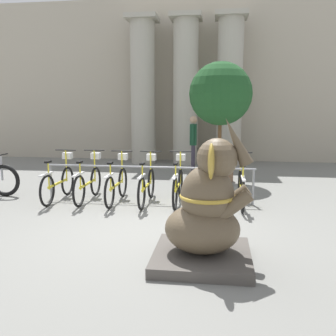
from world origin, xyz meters
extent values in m
plane|color=slate|center=(0.00, 0.00, 0.00)|extent=(60.00, 60.00, 0.00)
cube|color=#B2A893|center=(0.00, 8.60, 3.00)|extent=(20.00, 0.20, 6.00)
cylinder|color=#ADA899|center=(-1.53, 7.60, 2.50)|extent=(0.88, 0.88, 5.00)
cube|color=#ADA899|center=(-1.53, 7.60, 5.08)|extent=(1.10, 1.10, 0.16)
cylinder|color=#ADA899|center=(0.00, 7.60, 2.50)|extent=(0.88, 0.88, 5.00)
cube|color=#ADA899|center=(0.00, 7.60, 5.08)|extent=(1.10, 1.10, 0.16)
cylinder|color=#ADA899|center=(1.53, 7.60, 2.50)|extent=(0.88, 0.88, 5.00)
cube|color=#ADA899|center=(1.53, 7.60, 5.08)|extent=(1.10, 1.10, 0.16)
cylinder|color=gray|center=(-2.49, 1.95, 0.38)|extent=(0.05, 0.05, 0.75)
cylinder|color=gray|center=(1.93, 1.95, 0.38)|extent=(0.05, 0.05, 0.75)
cylinder|color=gray|center=(-0.28, 1.95, 0.75)|extent=(4.52, 0.04, 0.04)
torus|color=black|center=(-2.24, 2.28, 0.33)|extent=(0.05, 0.66, 0.66)
torus|color=black|center=(-2.24, 1.24, 0.33)|extent=(0.05, 0.66, 0.66)
cube|color=yellow|center=(-2.24, 1.76, 0.38)|extent=(0.04, 0.95, 0.04)
cube|color=silver|center=(-2.24, 1.24, 0.67)|extent=(0.06, 0.55, 0.03)
cylinder|color=yellow|center=(-2.24, 1.34, 0.61)|extent=(0.03, 0.03, 0.56)
cube|color=black|center=(-2.24, 1.34, 0.91)|extent=(0.08, 0.18, 0.04)
cylinder|color=yellow|center=(-2.24, 2.24, 0.69)|extent=(0.03, 0.03, 0.72)
cylinder|color=black|center=(-2.24, 2.24, 1.05)|extent=(0.48, 0.03, 0.03)
cube|color=silver|center=(-2.24, 2.34, 0.91)|extent=(0.20, 0.16, 0.14)
torus|color=black|center=(-1.59, 2.34, 0.33)|extent=(0.05, 0.66, 0.66)
torus|color=black|center=(-1.59, 1.30, 0.33)|extent=(0.05, 0.66, 0.66)
cube|color=yellow|center=(-1.59, 1.82, 0.38)|extent=(0.04, 0.95, 0.04)
cube|color=silver|center=(-1.59, 1.30, 0.67)|extent=(0.06, 0.55, 0.03)
cylinder|color=yellow|center=(-1.59, 1.40, 0.61)|extent=(0.03, 0.03, 0.56)
cube|color=black|center=(-1.59, 1.40, 0.91)|extent=(0.08, 0.18, 0.04)
cylinder|color=yellow|center=(-1.59, 2.30, 0.69)|extent=(0.03, 0.03, 0.72)
cylinder|color=black|center=(-1.59, 2.30, 1.05)|extent=(0.48, 0.03, 0.03)
cube|color=silver|center=(-1.59, 2.40, 0.91)|extent=(0.20, 0.16, 0.14)
torus|color=black|center=(-0.94, 2.29, 0.33)|extent=(0.05, 0.66, 0.66)
torus|color=black|center=(-0.94, 1.25, 0.33)|extent=(0.05, 0.66, 0.66)
cube|color=yellow|center=(-0.94, 1.77, 0.38)|extent=(0.04, 0.95, 0.04)
cube|color=silver|center=(-0.94, 1.25, 0.67)|extent=(0.06, 0.55, 0.03)
cylinder|color=yellow|center=(-0.94, 1.35, 0.61)|extent=(0.03, 0.03, 0.56)
cube|color=black|center=(-0.94, 1.35, 0.91)|extent=(0.08, 0.18, 0.04)
cylinder|color=yellow|center=(-0.94, 2.25, 0.69)|extent=(0.03, 0.03, 0.72)
cylinder|color=black|center=(-0.94, 2.25, 1.05)|extent=(0.48, 0.03, 0.03)
cube|color=silver|center=(-0.94, 2.35, 0.91)|extent=(0.20, 0.16, 0.14)
torus|color=black|center=(-0.28, 2.29, 0.33)|extent=(0.05, 0.66, 0.66)
torus|color=black|center=(-0.28, 1.24, 0.33)|extent=(0.05, 0.66, 0.66)
cube|color=yellow|center=(-0.28, 1.76, 0.38)|extent=(0.04, 0.95, 0.04)
cube|color=silver|center=(-0.28, 1.24, 0.67)|extent=(0.06, 0.55, 0.03)
cylinder|color=yellow|center=(-0.28, 1.34, 0.61)|extent=(0.03, 0.03, 0.56)
cube|color=black|center=(-0.28, 1.34, 0.91)|extent=(0.08, 0.18, 0.04)
cylinder|color=yellow|center=(-0.28, 2.25, 0.69)|extent=(0.03, 0.03, 0.72)
cylinder|color=black|center=(-0.28, 2.25, 1.05)|extent=(0.48, 0.03, 0.03)
cube|color=silver|center=(-0.28, 2.35, 0.91)|extent=(0.20, 0.16, 0.14)
torus|color=black|center=(0.37, 2.36, 0.33)|extent=(0.05, 0.66, 0.66)
torus|color=black|center=(0.37, 1.32, 0.33)|extent=(0.05, 0.66, 0.66)
cube|color=yellow|center=(0.37, 1.84, 0.38)|extent=(0.04, 0.95, 0.04)
cube|color=silver|center=(0.37, 1.32, 0.67)|extent=(0.06, 0.55, 0.03)
cylinder|color=yellow|center=(0.37, 1.42, 0.61)|extent=(0.03, 0.03, 0.56)
cube|color=black|center=(0.37, 1.42, 0.91)|extent=(0.08, 0.18, 0.04)
cylinder|color=yellow|center=(0.37, 2.32, 0.69)|extent=(0.03, 0.03, 0.72)
cylinder|color=black|center=(0.37, 2.32, 1.05)|extent=(0.48, 0.03, 0.03)
cube|color=silver|center=(0.37, 2.42, 0.91)|extent=(0.20, 0.16, 0.14)
torus|color=black|center=(1.02, 2.34, 0.33)|extent=(0.05, 0.66, 0.66)
torus|color=black|center=(1.02, 1.30, 0.33)|extent=(0.05, 0.66, 0.66)
cube|color=yellow|center=(1.02, 1.82, 0.38)|extent=(0.04, 0.95, 0.04)
cube|color=silver|center=(1.02, 1.30, 0.67)|extent=(0.06, 0.55, 0.03)
cylinder|color=yellow|center=(1.02, 1.40, 0.61)|extent=(0.03, 0.03, 0.56)
cube|color=black|center=(1.02, 1.40, 0.91)|extent=(0.08, 0.18, 0.04)
cylinder|color=yellow|center=(1.02, 2.30, 0.69)|extent=(0.03, 0.03, 0.72)
cylinder|color=black|center=(1.02, 2.30, 1.05)|extent=(0.48, 0.03, 0.03)
cube|color=silver|center=(1.02, 2.40, 0.91)|extent=(0.20, 0.16, 0.14)
torus|color=black|center=(1.68, 2.35, 0.33)|extent=(0.05, 0.66, 0.66)
torus|color=black|center=(1.68, 1.31, 0.33)|extent=(0.05, 0.66, 0.66)
cube|color=yellow|center=(1.68, 1.83, 0.38)|extent=(0.04, 0.95, 0.04)
cube|color=silver|center=(1.68, 1.31, 0.67)|extent=(0.06, 0.55, 0.03)
cylinder|color=yellow|center=(1.68, 1.41, 0.61)|extent=(0.03, 0.03, 0.56)
cube|color=black|center=(1.68, 1.41, 0.91)|extent=(0.08, 0.18, 0.04)
cylinder|color=yellow|center=(1.68, 2.31, 0.69)|extent=(0.03, 0.03, 0.72)
cylinder|color=black|center=(1.68, 2.31, 1.05)|extent=(0.48, 0.03, 0.03)
cube|color=silver|center=(1.68, 2.41, 0.91)|extent=(0.20, 0.16, 0.14)
cube|color=#4C4742|center=(1.01, -1.12, 0.07)|extent=(1.26, 1.26, 0.14)
ellipsoid|color=brown|center=(1.01, -1.12, 0.45)|extent=(0.97, 0.86, 0.63)
ellipsoid|color=brown|center=(1.07, -1.12, 0.88)|extent=(0.69, 0.63, 0.80)
sphere|color=brown|center=(1.19, -1.12, 1.37)|extent=(0.52, 0.52, 0.52)
ellipsoid|color=#B79333|center=(1.12, -0.87, 1.37)|extent=(0.08, 0.37, 0.44)
ellipsoid|color=#B79333|center=(1.12, -1.38, 1.37)|extent=(0.08, 0.37, 0.44)
cone|color=brown|center=(1.42, -1.12, 1.59)|extent=(0.44, 0.18, 0.65)
cylinder|color=brown|center=(1.39, -0.98, 0.80)|extent=(0.51, 0.17, 0.46)
cylinder|color=brown|center=(1.39, -1.27, 0.80)|extent=(0.51, 0.17, 0.46)
torus|color=#B79333|center=(1.07, -1.12, 0.88)|extent=(0.71, 0.71, 0.05)
torus|color=black|center=(-3.61, 1.96, 0.37)|extent=(0.74, 0.09, 0.74)
cylinder|color=#99999E|center=(-3.66, 1.96, 0.65)|extent=(0.04, 0.04, 0.56)
cylinder|color=black|center=(-3.66, 1.96, 0.95)|extent=(0.03, 0.55, 0.03)
cylinder|color=#383342|center=(0.41, 5.88, 0.43)|extent=(0.11, 0.11, 0.86)
cylinder|color=#383342|center=(0.41, 5.71, 0.43)|extent=(0.11, 0.11, 0.86)
cube|color=#19472D|center=(0.41, 5.79, 1.18)|extent=(0.20, 0.32, 0.64)
sphere|color=tan|center=(0.41, 5.79, 1.64)|extent=(0.23, 0.23, 0.23)
cylinder|color=#19472D|center=(0.41, 5.99, 1.21)|extent=(0.07, 0.07, 0.58)
cylinder|color=#19472D|center=(0.41, 5.59, 1.21)|extent=(0.07, 0.07, 0.58)
cylinder|color=brown|center=(1.22, 4.45, 0.17)|extent=(0.79, 0.79, 0.34)
cylinder|color=brown|center=(1.22, 4.45, 1.02)|extent=(0.10, 0.10, 1.36)
sphere|color=#1E4C23|center=(1.22, 4.45, 2.37)|extent=(1.69, 1.69, 1.69)
camera|label=1|loc=(1.20, -5.80, 2.00)|focal=40.00mm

